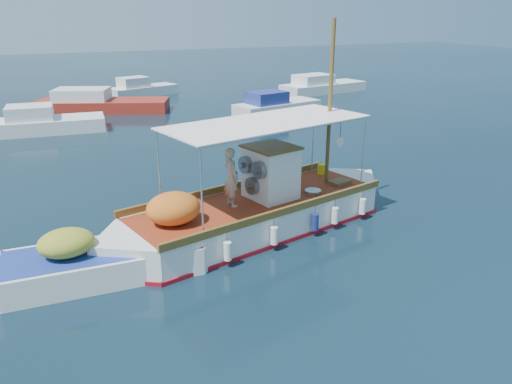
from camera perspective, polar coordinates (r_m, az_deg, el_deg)
name	(u,v)px	position (r m, az deg, el deg)	size (l,w,h in m)	color
ground	(271,229)	(16.24, 1.74, -4.26)	(160.00, 160.00, 0.00)	black
fishing_caique	(256,213)	(15.96, -0.06, -2.41)	(10.67, 4.75, 6.69)	white
dinghy	(102,264)	(13.97, -17.23, -7.85)	(6.89, 2.09, 1.68)	white
bg_boat_nw	(45,124)	(31.78, -22.96, 7.19)	(6.37, 2.87, 1.80)	silver
bg_boat_n	(98,104)	(37.36, -17.57, 9.53)	(9.47, 5.88, 1.80)	maroon
bg_boat_ne	(275,107)	(34.69, 2.20, 9.69)	(6.46, 3.48, 1.80)	silver
bg_boat_e	(321,87)	(44.59, 7.46, 11.83)	(8.14, 3.93, 1.80)	silver
bg_boat_far_n	(141,90)	(43.41, -12.99, 11.28)	(5.97, 3.66, 1.80)	silver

